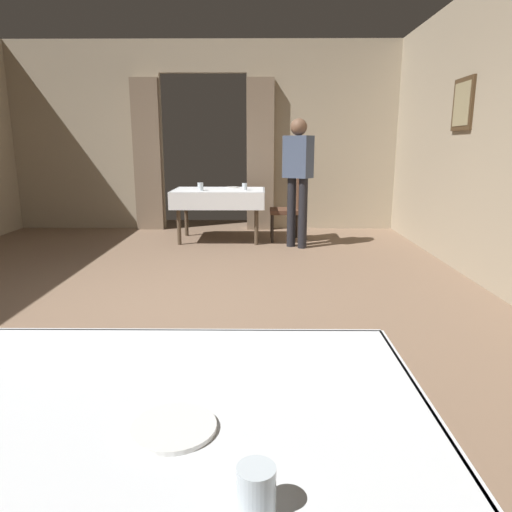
{
  "coord_description": "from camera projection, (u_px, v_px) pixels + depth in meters",
  "views": [
    {
      "loc": [
        0.93,
        -3.79,
        1.37
      ],
      "look_at": [
        0.89,
        0.21,
        0.44
      ],
      "focal_mm": 33.14,
      "sensor_mm": 36.0,
      "label": 1
    }
  ],
  "objects": [
    {
      "name": "plate_mid_c",
      "position": [
        232.0,
        187.0,
        7.14
      ],
      "size": [
        0.21,
        0.21,
        0.01
      ],
      "primitive_type": "cylinder",
      "color": "white",
      "rests_on": "dining_table_mid"
    },
    {
      "name": "plate_near_a",
      "position": [
        174.0,
        427.0,
        1.06
      ],
      "size": [
        0.19,
        0.19,
        0.01
      ],
      "primitive_type": "cylinder",
      "color": "white",
      "rests_on": "dining_table_near"
    },
    {
      "name": "dining_table_mid",
      "position": [
        219.0,
        196.0,
        6.88
      ],
      "size": [
        1.33,
        0.91,
        0.75
      ],
      "color": "#4C3D2D",
      "rests_on": "ground"
    },
    {
      "name": "glass_mid_b",
      "position": [
        245.0,
        187.0,
        6.72
      ],
      "size": [
        0.07,
        0.07,
        0.1
      ],
      "primitive_type": "cylinder",
      "color": "silver",
      "rests_on": "dining_table_mid"
    },
    {
      "name": "dining_table_near",
      "position": [
        140.0,
        436.0,
        1.19
      ],
      "size": [
        1.46,
        0.98,
        0.75
      ],
      "color": "#4C3D2D",
      "rests_on": "ground"
    },
    {
      "name": "person_waiter_by_doorway",
      "position": [
        298.0,
        172.0,
        6.31
      ],
      "size": [
        0.42,
        0.39,
        1.72
      ],
      "color": "black",
      "rests_on": "ground"
    },
    {
      "name": "glass_near_b",
      "position": [
        256.0,
        489.0,
        0.82
      ],
      "size": [
        0.07,
        0.07,
        0.09
      ],
      "primitive_type": "cylinder",
      "color": "silver",
      "rests_on": "dining_table_near"
    },
    {
      "name": "glass_mid_a",
      "position": [
        200.0,
        187.0,
        6.67
      ],
      "size": [
        0.08,
        0.08,
        0.11
      ],
      "primitive_type": "cylinder",
      "color": "silver",
      "rests_on": "dining_table_mid"
    },
    {
      "name": "chair_mid_right",
      "position": [
        291.0,
        206.0,
        6.91
      ],
      "size": [
        0.44,
        0.44,
        0.93
      ],
      "color": "black",
      "rests_on": "ground"
    },
    {
      "name": "ground",
      "position": [
        152.0,
        311.0,
        4.01
      ],
      "size": [
        10.08,
        10.08,
        0.0
      ],
      "primitive_type": "plane",
      "color": "#7A604C"
    },
    {
      "name": "wall_back",
      "position": [
        204.0,
        137.0,
        7.74
      ],
      "size": [
        6.4,
        0.27,
        3.0
      ],
      "color": "tan",
      "rests_on": "ground"
    }
  ]
}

